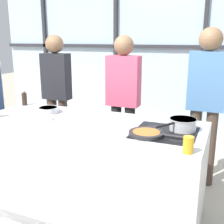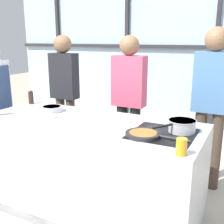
# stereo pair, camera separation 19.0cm
# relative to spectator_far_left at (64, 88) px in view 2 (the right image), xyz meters

# --- Properties ---
(ground_plane) EXTENTS (18.00, 18.00, 0.00)m
(ground_plane) POSITION_rel_spectator_far_left_xyz_m (0.98, -0.99, -1.01)
(ground_plane) COLOR #BCB29E
(back_window_wall) EXTENTS (6.40, 0.10, 2.80)m
(back_window_wall) POSITION_rel_spectator_far_left_xyz_m (0.98, 1.67, 0.40)
(back_window_wall) COLOR silver
(back_window_wall) RESTS_ON ground_plane
(demo_island) EXTENTS (2.18, 0.94, 0.91)m
(demo_island) POSITION_rel_spectator_far_left_xyz_m (0.98, -0.99, -0.55)
(demo_island) COLOR silver
(demo_island) RESTS_ON ground_plane
(spectator_far_left) EXTENTS (0.39, 0.24, 1.72)m
(spectator_far_left) POSITION_rel_spectator_far_left_xyz_m (0.00, 0.00, 0.00)
(spectator_far_left) COLOR #47382D
(spectator_far_left) RESTS_ON ground_plane
(spectator_center_left) EXTENTS (0.41, 0.24, 1.71)m
(spectator_center_left) POSITION_rel_spectator_far_left_xyz_m (0.98, -0.00, -0.02)
(spectator_center_left) COLOR black
(spectator_center_left) RESTS_ON ground_plane
(spectator_center_right) EXTENTS (0.40, 0.25, 1.79)m
(spectator_center_right) POSITION_rel_spectator_far_left_xyz_m (1.96, 0.00, 0.04)
(spectator_center_right) COLOR #47382D
(spectator_center_right) RESTS_ON ground_plane
(frying_pan) EXTENTS (0.52, 0.29, 0.03)m
(frying_pan) POSITION_rel_spectator_far_left_xyz_m (1.61, -1.12, -0.08)
(frying_pan) COLOR #232326
(frying_pan) RESTS_ON demo_island
(saucepan) EXTENTS (0.29, 0.39, 0.10)m
(saucepan) POSITION_rel_spectator_far_left_xyz_m (1.85, -0.87, -0.04)
(saucepan) COLOR silver
(saucepan) RESTS_ON demo_island
(white_plate) EXTENTS (0.27, 0.27, 0.01)m
(white_plate) POSITION_rel_spectator_far_left_xyz_m (0.52, -1.05, -0.09)
(white_plate) COLOR white
(white_plate) RESTS_ON demo_island
(mixing_bowl) EXTENTS (0.23, 0.23, 0.06)m
(mixing_bowl) POSITION_rel_spectator_far_left_xyz_m (0.44, -0.83, -0.06)
(mixing_bowl) COLOR silver
(mixing_bowl) RESTS_ON demo_island
(pepper_grinder) EXTENTS (0.06, 0.06, 0.18)m
(pepper_grinder) POSITION_rel_spectator_far_left_xyz_m (-0.02, -0.65, -0.02)
(pepper_grinder) COLOR #332319
(pepper_grinder) RESTS_ON demo_island
(juice_glass_near) EXTENTS (0.07, 0.07, 0.12)m
(juice_glass_near) POSITION_rel_spectator_far_left_xyz_m (1.97, -1.36, -0.04)
(juice_glass_near) COLOR orange
(juice_glass_near) RESTS_ON demo_island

